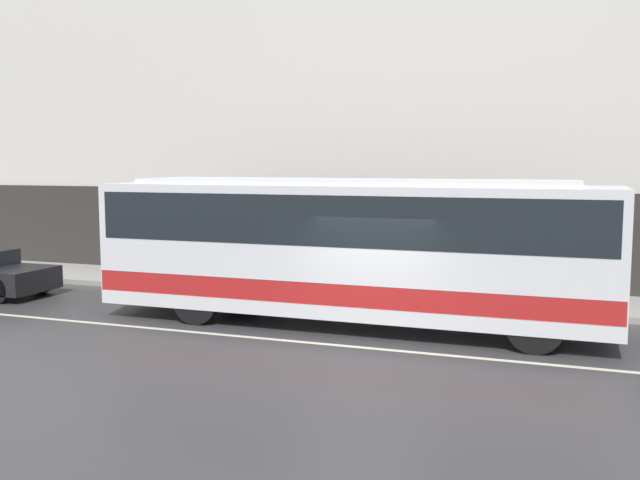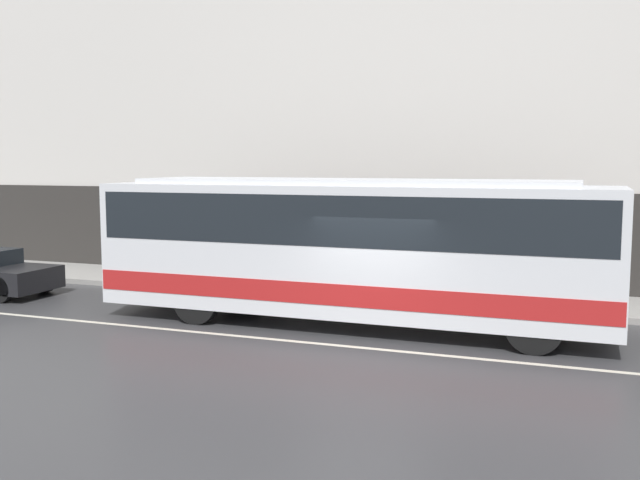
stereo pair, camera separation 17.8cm
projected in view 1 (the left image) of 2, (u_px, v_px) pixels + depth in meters
name	position (u px, v px, depth m)	size (l,w,h in m)	color
ground_plane	(365.00, 348.00, 13.86)	(60.00, 60.00, 0.00)	#38383A
sidewalk	(422.00, 296.00, 18.92)	(60.00, 2.83, 0.15)	gray
building_facade	(437.00, 74.00, 19.72)	(60.00, 0.35, 12.45)	silver
lane_stripe	(365.00, 348.00, 13.86)	(54.00, 0.14, 0.01)	beige
transit_bus	(350.00, 243.00, 15.67)	(11.26, 2.57, 3.23)	silver
pedestrian_waiting	(273.00, 260.00, 19.49)	(0.36, 0.36, 1.68)	#333338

